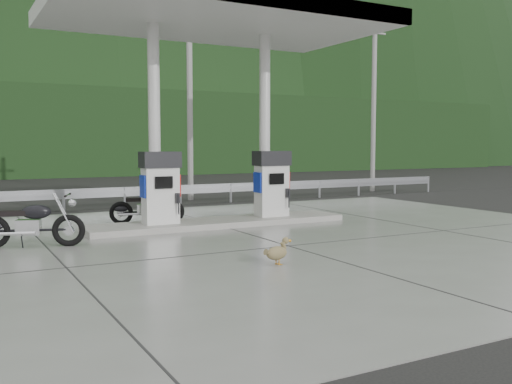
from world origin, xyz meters
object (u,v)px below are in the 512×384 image
gas_pump_left (160,188)px  motorcycle_left (31,224)px  gas_pump_right (272,184)px  duck (277,253)px  motorcycle_right (147,207)px

gas_pump_left → motorcycle_left: size_ratio=0.89×
gas_pump_right → motorcycle_left: (-6.36, -1.06, -0.57)m
motorcycle_left → duck: 5.34m
gas_pump_left → gas_pump_right: size_ratio=1.00×
gas_pump_right → motorcycle_right: (-3.16, 1.22, -0.61)m
gas_pump_left → duck: size_ratio=3.21×
gas_pump_left → gas_pump_right: 3.20m
gas_pump_right → motorcycle_right: size_ratio=0.97×
gas_pump_left → motorcycle_left: bearing=-161.4°
gas_pump_left → motorcycle_right: bearing=88.2°
gas_pump_right → motorcycle_left: size_ratio=0.89×
duck → gas_pump_left: bearing=81.4°
duck → motorcycle_right: bearing=80.1°
motorcycle_right → duck: bearing=-71.4°
motorcycle_right → duck: (0.39, -6.22, -0.24)m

